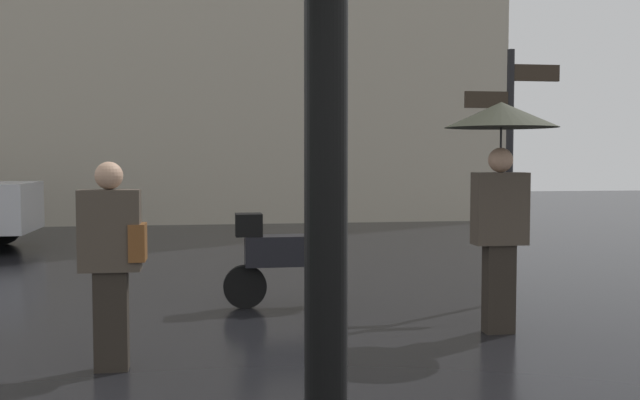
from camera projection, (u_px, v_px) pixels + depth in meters
pedestrian_with_umbrella at (501, 153)px, 6.56m from camera, size 1.02×1.02×2.10m
pedestrian_with_bag at (112, 253)px, 5.43m from camera, size 0.49×0.24×1.57m
parked_scooter at (281, 256)px, 7.76m from camera, size 1.33×0.32×1.23m
street_signpost at (510, 149)px, 7.98m from camera, size 1.08×0.08×2.78m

